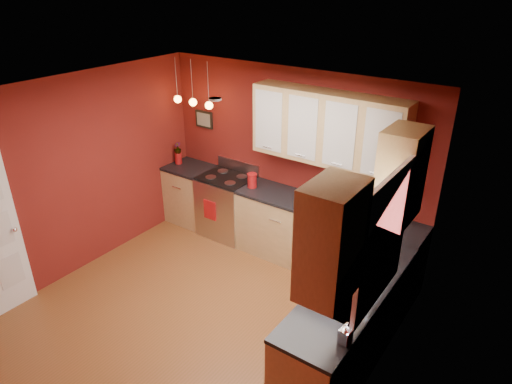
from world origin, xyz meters
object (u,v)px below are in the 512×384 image
Objects in this scene: soap_pump at (346,333)px; red_canister at (252,180)px; coffee_maker at (384,210)px; gas_range at (227,205)px; sink at (345,299)px.

red_canister is at bearing 139.77° from soap_pump.
coffee_maker reaches higher than soap_pump.
coffee_maker is 2.21m from soap_pump.
soap_pump is (2.37, -2.00, -0.00)m from red_canister.
gas_range is 2.44m from coffee_maker.
coffee_maker reaches higher than red_canister.
red_canister is at bearing 173.49° from coffee_maker.
gas_range is 0.76m from red_canister.
soap_pump is at bearing -35.55° from gas_range.
coffee_maker is (2.37, 0.10, 0.59)m from gas_range.
sink is 3.40× the size of soap_pump.
red_canister is 1.00× the size of soap_pump.
soap_pump is at bearing -88.01° from coffee_maker.
red_canister is (-2.12, 1.45, 0.13)m from sink.
sink reaches higher than gas_range.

